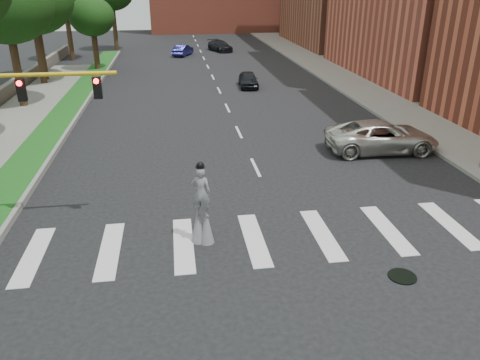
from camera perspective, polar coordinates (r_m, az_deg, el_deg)
ground_plane at (r=16.65m, az=6.74°, el=-8.60°), size 160.00×160.00×0.00m
grass_median at (r=35.52m, az=-20.48°, el=7.75°), size 2.00×60.00×0.25m
median_curb at (r=35.31m, az=-18.81°, el=7.92°), size 0.20×60.00×0.28m
sidewalk_right at (r=42.85m, az=14.76°, el=10.86°), size 5.00×90.00×0.18m
manhole at (r=16.09m, az=19.18°, el=-11.04°), size 0.90×0.90×0.04m
traffic_signal at (r=18.20m, az=-26.85°, el=6.13°), size 5.30×0.23×6.20m
stilt_performer at (r=16.52m, az=-4.68°, el=-3.73°), size 0.82×0.66×3.10m
suv_crossing at (r=26.78m, az=16.88°, el=5.08°), size 6.18×3.08×1.68m
car_near at (r=41.96m, az=1.01°, el=12.15°), size 1.80×3.97×1.32m
car_mid at (r=60.55m, az=-6.97°, el=15.43°), size 2.83×4.29×1.34m
car_far at (r=64.15m, az=-2.47°, el=16.02°), size 3.41×5.09×1.37m
tree_3 at (r=37.54m, az=-26.72°, el=18.67°), size 6.39×6.39×9.99m
tree_6 at (r=51.37m, az=-17.62°, el=18.40°), size 4.47×4.47×7.25m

